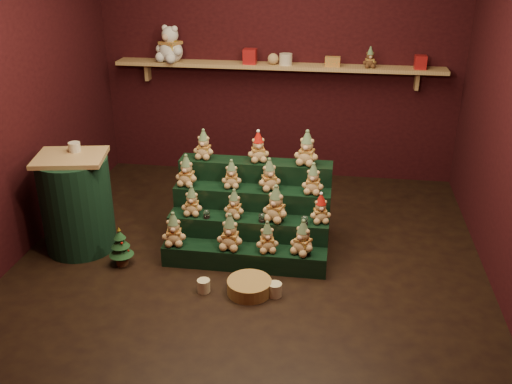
% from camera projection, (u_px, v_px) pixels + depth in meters
% --- Properties ---
extents(ground, '(4.00, 4.00, 0.00)m').
position_uv_depth(ground, '(251.00, 256.00, 5.05)').
color(ground, black).
rests_on(ground, ground).
extents(back_wall, '(4.00, 0.10, 2.80)m').
position_uv_depth(back_wall, '(279.00, 54.00, 6.32)').
color(back_wall, black).
rests_on(back_wall, ground).
extents(front_wall, '(4.00, 0.10, 2.80)m').
position_uv_depth(front_wall, '(180.00, 218.00, 2.62)').
color(front_wall, black).
rests_on(front_wall, ground).
extents(left_wall, '(0.10, 4.00, 2.80)m').
position_uv_depth(left_wall, '(8.00, 92.00, 4.75)').
color(left_wall, black).
rests_on(left_wall, ground).
extents(back_shelf, '(3.60, 0.26, 0.24)m').
position_uv_depth(back_shelf, '(277.00, 67.00, 6.21)').
color(back_shelf, tan).
rests_on(back_shelf, ground).
extents(riser_tier_front, '(1.40, 0.22, 0.18)m').
position_uv_depth(riser_tier_front, '(244.00, 257.00, 4.85)').
color(riser_tier_front, black).
rests_on(riser_tier_front, ground).
extents(riser_tier_midfront, '(1.40, 0.22, 0.36)m').
position_uv_depth(riser_tier_midfront, '(248.00, 236.00, 5.02)').
color(riser_tier_midfront, black).
rests_on(riser_tier_midfront, ground).
extents(riser_tier_midback, '(1.40, 0.22, 0.54)m').
position_uv_depth(riser_tier_midback, '(252.00, 216.00, 5.18)').
color(riser_tier_midback, black).
rests_on(riser_tier_midback, ground).
extents(riser_tier_back, '(1.40, 0.22, 0.72)m').
position_uv_depth(riser_tier_back, '(256.00, 197.00, 5.34)').
color(riser_tier_back, black).
rests_on(riser_tier_back, ground).
extents(teddy_0, '(0.23, 0.22, 0.29)m').
position_uv_depth(teddy_0, '(174.00, 229.00, 4.83)').
color(teddy_0, tan).
rests_on(teddy_0, riser_tier_front).
extents(teddy_1, '(0.23, 0.21, 0.31)m').
position_uv_depth(teddy_1, '(230.00, 232.00, 4.76)').
color(teddy_1, tan).
rests_on(teddy_1, riser_tier_front).
extents(teddy_2, '(0.23, 0.21, 0.26)m').
position_uv_depth(teddy_2, '(267.00, 237.00, 4.73)').
color(teddy_2, tan).
rests_on(teddy_2, riser_tier_front).
extents(teddy_3, '(0.28, 0.27, 0.29)m').
position_uv_depth(teddy_3, '(303.00, 237.00, 4.68)').
color(teddy_3, tan).
rests_on(teddy_3, riser_tier_front).
extents(teddy_4, '(0.19, 0.18, 0.26)m').
position_uv_depth(teddy_4, '(192.00, 201.00, 4.95)').
color(teddy_4, tan).
rests_on(teddy_4, riser_tier_midfront).
extents(teddy_5, '(0.20, 0.18, 0.25)m').
position_uv_depth(teddy_5, '(234.00, 204.00, 4.91)').
color(teddy_5, tan).
rests_on(teddy_5, riser_tier_midfront).
extents(teddy_6, '(0.28, 0.26, 0.31)m').
position_uv_depth(teddy_6, '(276.00, 204.00, 4.84)').
color(teddy_6, tan).
rests_on(teddy_6, riser_tier_midfront).
extents(teddy_7, '(0.21, 0.20, 0.25)m').
position_uv_depth(teddy_7, '(321.00, 208.00, 4.82)').
color(teddy_7, tan).
rests_on(teddy_7, riser_tier_midfront).
extents(teddy_8, '(0.22, 0.20, 0.28)m').
position_uv_depth(teddy_8, '(187.00, 171.00, 5.08)').
color(teddy_8, tan).
rests_on(teddy_8, riser_tier_midback).
extents(teddy_9, '(0.20, 0.18, 0.25)m').
position_uv_depth(teddy_9, '(232.00, 174.00, 5.05)').
color(teddy_9, tan).
rests_on(teddy_9, riser_tier_midback).
extents(teddy_10, '(0.25, 0.24, 0.28)m').
position_uv_depth(teddy_10, '(269.00, 175.00, 5.00)').
color(teddy_10, tan).
rests_on(teddy_10, riser_tier_midback).
extents(teddy_11, '(0.21, 0.19, 0.27)m').
position_uv_depth(teddy_11, '(313.00, 179.00, 4.93)').
color(teddy_11, tan).
rests_on(teddy_11, riser_tier_midback).
extents(teddy_12, '(0.21, 0.19, 0.27)m').
position_uv_depth(teddy_12, '(204.00, 144.00, 5.20)').
color(teddy_12, tan).
rests_on(teddy_12, riser_tier_back).
extents(teddy_13, '(0.24, 0.22, 0.27)m').
position_uv_depth(teddy_13, '(258.00, 147.00, 5.13)').
color(teddy_13, tan).
rests_on(teddy_13, riser_tier_back).
extents(teddy_14, '(0.25, 0.23, 0.31)m').
position_uv_depth(teddy_14, '(307.00, 148.00, 5.05)').
color(teddy_14, tan).
rests_on(teddy_14, riser_tier_back).
extents(snow_globe_a, '(0.06, 0.06, 0.08)m').
position_uv_depth(snow_globe_a, '(207.00, 214.00, 4.92)').
color(snow_globe_a, black).
rests_on(snow_globe_a, riser_tier_midfront).
extents(snow_globe_b, '(0.06, 0.06, 0.08)m').
position_uv_depth(snow_globe_b, '(262.00, 217.00, 4.85)').
color(snow_globe_b, black).
rests_on(snow_globe_b, riser_tier_midfront).
extents(snow_globe_c, '(0.06, 0.06, 0.08)m').
position_uv_depth(snow_globe_c, '(305.00, 220.00, 4.80)').
color(snow_globe_c, black).
rests_on(snow_globe_c, riser_tier_midfront).
extents(side_table, '(0.66, 0.62, 0.89)m').
position_uv_depth(side_table, '(77.00, 203.00, 5.03)').
color(side_table, tan).
rests_on(side_table, ground).
extents(table_ornament, '(0.10, 0.10, 0.08)m').
position_uv_depth(table_ornament, '(74.00, 147.00, 4.92)').
color(table_ornament, beige).
rests_on(table_ornament, side_table).
extents(mini_christmas_tree, '(0.21, 0.21, 0.36)m').
position_uv_depth(mini_christmas_tree, '(121.00, 246.00, 4.86)').
color(mini_christmas_tree, '#492E1A').
rests_on(mini_christmas_tree, ground).
extents(mug_left, '(0.10, 0.10, 0.10)m').
position_uv_depth(mug_left, '(204.00, 286.00, 4.53)').
color(mug_left, beige).
rests_on(mug_left, ground).
extents(mug_right, '(0.11, 0.11, 0.11)m').
position_uv_depth(mug_right, '(275.00, 290.00, 4.47)').
color(mug_right, beige).
rests_on(mug_right, ground).
extents(wicker_basket, '(0.46, 0.46, 0.11)m').
position_uv_depth(wicker_basket, '(249.00, 287.00, 4.51)').
color(wicker_basket, '#A37E41').
rests_on(wicker_basket, ground).
extents(white_bear, '(0.45, 0.43, 0.49)m').
position_uv_depth(white_bear, '(170.00, 39.00, 6.23)').
color(white_bear, silver).
rests_on(white_bear, back_shelf).
extents(brown_bear, '(0.17, 0.15, 0.21)m').
position_uv_depth(brown_bear, '(370.00, 58.00, 5.99)').
color(brown_bear, '#522E1B').
rests_on(brown_bear, back_shelf).
extents(gift_tin_red_a, '(0.14, 0.14, 0.16)m').
position_uv_depth(gift_tin_red_a, '(250.00, 56.00, 6.18)').
color(gift_tin_red_a, '#B21B1C').
rests_on(gift_tin_red_a, back_shelf).
extents(gift_tin_cream, '(0.14, 0.14, 0.12)m').
position_uv_depth(gift_tin_cream, '(286.00, 59.00, 6.14)').
color(gift_tin_cream, beige).
rests_on(gift_tin_cream, back_shelf).
extents(gift_tin_red_b, '(0.12, 0.12, 0.14)m').
position_uv_depth(gift_tin_red_b, '(420.00, 62.00, 5.94)').
color(gift_tin_red_b, '#B21B1C').
rests_on(gift_tin_red_b, back_shelf).
extents(shelf_plush_ball, '(0.12, 0.12, 0.12)m').
position_uv_depth(shelf_plush_ball, '(273.00, 59.00, 6.16)').
color(shelf_plush_ball, tan).
rests_on(shelf_plush_ball, back_shelf).
extents(scarf_gift_box, '(0.16, 0.10, 0.10)m').
position_uv_depth(scarf_gift_box, '(333.00, 62.00, 6.07)').
color(scarf_gift_box, orange).
rests_on(scarf_gift_box, back_shelf).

